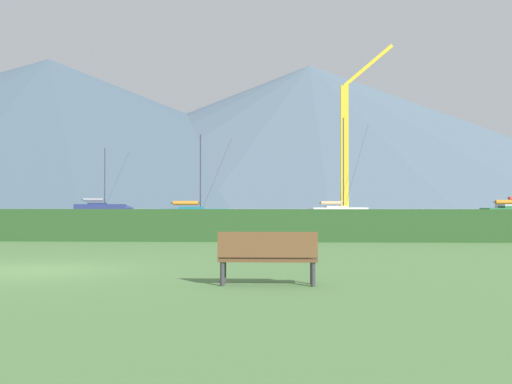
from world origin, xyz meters
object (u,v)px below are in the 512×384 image
object	(u,v)px
sailboat_slip_2	(101,207)
park_bench_under_tree	(268,255)
sailboat_slip_1	(196,213)
dock_crane	(346,158)
sailboat_slip_6	(340,211)

from	to	relation	value
sailboat_slip_2	park_bench_under_tree	size ratio (longest dim) A/B	5.28
sailboat_slip_1	dock_crane	bearing A→B (deg)	37.54
park_bench_under_tree	sailboat_slip_6	bearing A→B (deg)	84.05
sailboat_slip_6	sailboat_slip_1	bearing A→B (deg)	-148.51
sailboat_slip_1	park_bench_under_tree	size ratio (longest dim) A/B	4.15
sailboat_slip_2	park_bench_under_tree	world-z (taller)	sailboat_slip_2
sailboat_slip_1	park_bench_under_tree	xyz separation A→B (m)	(7.67, -45.31, -0.00)
sailboat_slip_1	dock_crane	xyz separation A→B (m)	(13.94, 13.16, 5.47)
sailboat_slip_2	sailboat_slip_6	world-z (taller)	sailboat_slip_6
sailboat_slip_1	sailboat_slip_2	xyz separation A→B (m)	(-19.17, 38.31, 0.15)
sailboat_slip_1	park_bench_under_tree	bearing A→B (deg)	-86.20
sailboat_slip_6	park_bench_under_tree	size ratio (longest dim) A/B	5.77
sailboat_slip_6	dock_crane	bearing A→B (deg)	52.54
dock_crane	sailboat_slip_2	bearing A→B (deg)	142.77
sailboat_slip_1	sailboat_slip_6	world-z (taller)	sailboat_slip_6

